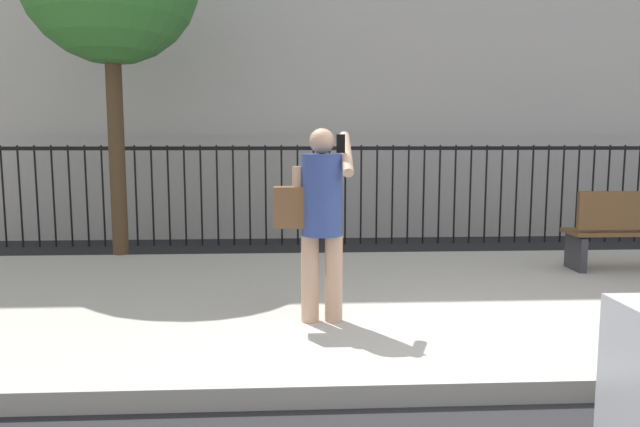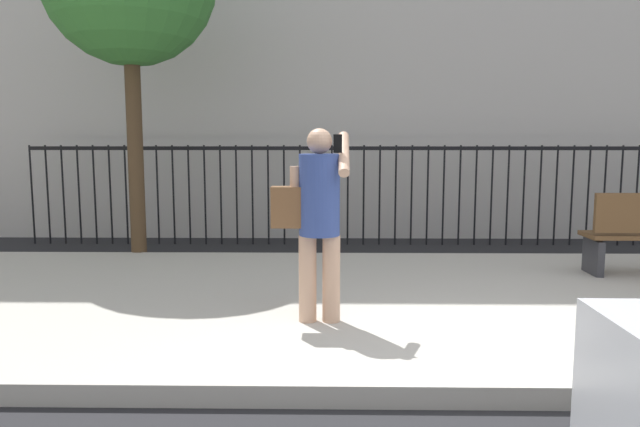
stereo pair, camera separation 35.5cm
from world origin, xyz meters
TOP-DOWN VIEW (x-y plane):
  - ground_plane at (0.00, 0.00)m, footprint 60.00×60.00m
  - sidewalk at (0.00, 2.20)m, footprint 28.00×4.40m
  - iron_fence at (0.00, 5.90)m, footprint 12.03×0.04m
  - pedestrian_on_phone at (-1.30, 1.34)m, footprint 0.65×0.47m

SIDE VIEW (x-z plane):
  - ground_plane at x=0.00m, z-range 0.00..0.00m
  - sidewalk at x=0.00m, z-range 0.00..0.15m
  - iron_fence at x=0.00m, z-range 0.22..1.82m
  - pedestrian_on_phone at x=-1.30m, z-range 0.28..1.90m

